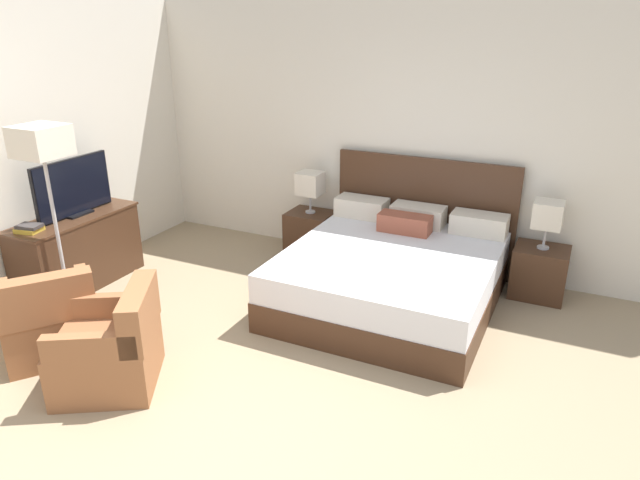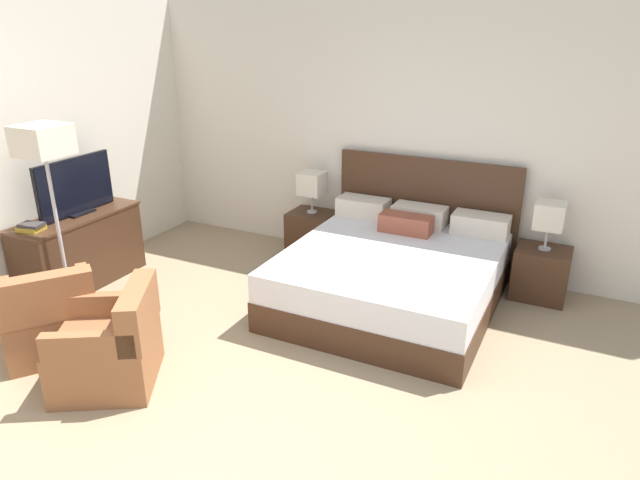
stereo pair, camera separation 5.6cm
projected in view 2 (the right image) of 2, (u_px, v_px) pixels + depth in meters
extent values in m
plane|color=#998466|center=(196.00, 457.00, 3.51)|extent=(10.49, 10.49, 0.00)
cube|color=silver|center=(396.00, 137.00, 5.96)|extent=(6.89, 0.06, 2.73)
cube|color=silver|center=(36.00, 149.00, 5.41)|extent=(0.06, 5.30, 2.73)
cube|color=#422819|center=(390.00, 292.00, 5.31)|extent=(1.84, 1.99, 0.28)
cube|color=silver|center=(391.00, 266.00, 5.22)|extent=(1.82, 1.97, 0.26)
cube|color=#422819|center=(425.00, 214.00, 6.00)|extent=(1.91, 0.05, 1.20)
cube|color=beige|center=(363.00, 207.00, 6.08)|extent=(0.54, 0.28, 0.20)
cube|color=beige|center=(419.00, 216.00, 5.82)|extent=(0.54, 0.28, 0.20)
cube|color=beige|center=(481.00, 225.00, 5.57)|extent=(0.54, 0.28, 0.20)
cube|color=brown|center=(406.00, 224.00, 5.62)|extent=(0.51, 0.22, 0.18)
cube|color=#422819|center=(312.00, 233.00, 6.46)|extent=(0.50, 0.42, 0.50)
cube|color=black|center=(304.00, 235.00, 6.27)|extent=(0.42, 0.01, 0.22)
cube|color=#422819|center=(541.00, 273.00, 5.45)|extent=(0.50, 0.42, 0.50)
cube|color=black|center=(539.00, 277.00, 5.26)|extent=(0.42, 0.01, 0.22)
cylinder|color=#B7B7BC|center=(312.00, 212.00, 6.37)|extent=(0.11, 0.11, 0.02)
cylinder|color=#B7B7BC|center=(312.00, 202.00, 6.33)|extent=(0.02, 0.02, 0.20)
cube|color=beige|center=(312.00, 183.00, 6.25)|extent=(0.26, 0.26, 0.24)
cylinder|color=#B7B7BC|center=(545.00, 248.00, 5.36)|extent=(0.11, 0.11, 0.02)
cylinder|color=#B7B7BC|center=(546.00, 238.00, 5.32)|extent=(0.02, 0.02, 0.20)
cube|color=beige|center=(550.00, 215.00, 5.24)|extent=(0.26, 0.26, 0.24)
cube|color=#422819|center=(80.00, 250.00, 5.70)|extent=(0.49, 1.24, 0.73)
cube|color=#482C1C|center=(74.00, 217.00, 5.57)|extent=(0.51, 1.28, 0.02)
cube|color=black|center=(79.00, 213.00, 5.61)|extent=(0.18, 0.27, 0.02)
cube|color=black|center=(75.00, 186.00, 5.51)|extent=(0.04, 0.88, 0.55)
cube|color=black|center=(76.00, 186.00, 5.51)|extent=(0.01, 0.86, 0.52)
cube|color=gold|center=(31.00, 228.00, 5.16)|extent=(0.23, 0.21, 0.04)
cube|color=#383333|center=(31.00, 225.00, 5.15)|extent=(0.23, 0.18, 0.03)
cube|color=#935B38|center=(52.00, 326.00, 4.61)|extent=(0.95, 0.95, 0.40)
cube|color=#935B38|center=(46.00, 298.00, 4.25)|extent=(0.54, 0.64, 0.36)
cube|color=#935B38|center=(4.00, 302.00, 4.38)|extent=(0.55, 0.45, 0.18)
cube|color=#935B38|center=(86.00, 287.00, 4.63)|extent=(0.55, 0.45, 0.18)
cube|color=#935B38|center=(107.00, 358.00, 4.18)|extent=(0.93, 0.93, 0.40)
cube|color=#935B38|center=(138.00, 311.00, 4.06)|extent=(0.49, 0.67, 0.36)
cube|color=#935B38|center=(89.00, 346.00, 3.80)|extent=(0.58, 0.40, 0.18)
cube|color=#935B38|center=(112.00, 304.00, 4.35)|extent=(0.58, 0.40, 0.18)
cylinder|color=#B7B7BC|center=(72.00, 308.00, 5.30)|extent=(0.28, 0.28, 0.02)
cylinder|color=#B7B7BC|center=(59.00, 235.00, 5.03)|extent=(0.03, 0.03, 1.43)
cube|color=beige|center=(42.00, 140.00, 4.73)|extent=(0.38, 0.38, 0.26)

